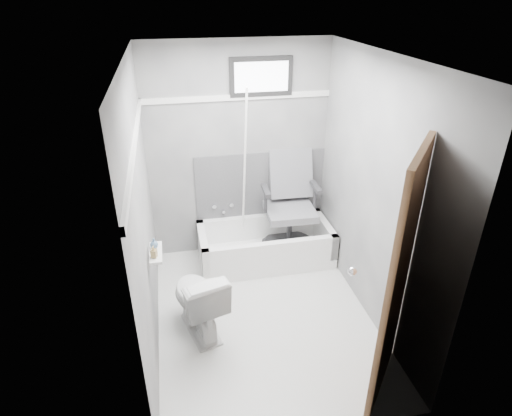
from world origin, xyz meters
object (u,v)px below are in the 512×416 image
object	(u,v)px
soap_bottle_b	(154,243)
bathtub	(265,244)
toilet	(198,300)
office_chair	(290,205)
soap_bottle_a	(154,252)
door	(456,308)

from	to	relation	value
soap_bottle_b	bathtub	bearing A→B (deg)	38.93
bathtub	soap_bottle_b	size ratio (longest dim) A/B	17.42
toilet	soap_bottle_b	size ratio (longest dim) A/B	8.13
bathtub	toilet	bearing A→B (deg)	-130.55
office_chair	soap_bottle_a	distance (m)	1.86
door	soap_bottle_a	world-z (taller)	door
toilet	soap_bottle_a	bearing A→B (deg)	0.27
door	bathtub	bearing A→B (deg)	108.75
door	soap_bottle_b	world-z (taller)	door
office_chair	toilet	world-z (taller)	office_chair
door	toilet	bearing A→B (deg)	142.76
bathtub	office_chair	size ratio (longest dim) A/B	1.35
soap_bottle_a	bathtub	bearing A→B (deg)	42.84
soap_bottle_a	door	bearing A→B (deg)	-30.37
toilet	door	size ratio (longest dim) A/B	0.35
office_chair	toilet	size ratio (longest dim) A/B	1.58
soap_bottle_b	door	bearing A→B (deg)	-33.38
toilet	soap_bottle_b	bearing A→B (deg)	-24.30
bathtub	office_chair	distance (m)	0.55
door	soap_bottle_a	bearing A→B (deg)	149.63
toilet	soap_bottle_a	size ratio (longest dim) A/B	6.87
bathtub	soap_bottle_a	xyz separation A→B (m)	(-1.17, -1.08, 0.76)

